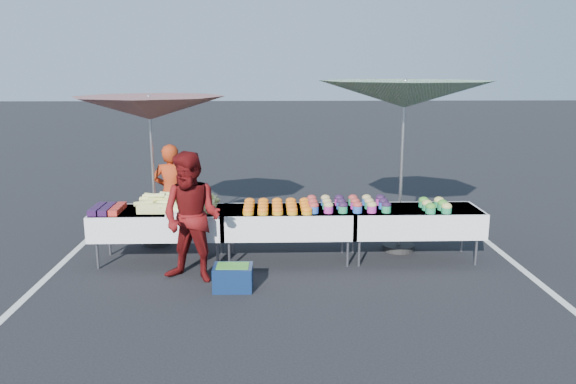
{
  "coord_description": "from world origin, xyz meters",
  "views": [
    {
      "loc": [
        -0.23,
        -7.67,
        2.7
      ],
      "look_at": [
        0.0,
        0.0,
        1.0
      ],
      "focal_mm": 35.0,
      "sensor_mm": 36.0,
      "label": 1
    }
  ],
  "objects_px": {
    "customer": "(192,217)",
    "umbrella_right": "(405,96)",
    "table_right": "(414,220)",
    "vendor": "(171,193)",
    "table_center": "(288,221)",
    "table_left": "(160,222)",
    "storage_bin": "(233,277)",
    "umbrella_left": "(150,109)"
  },
  "relations": [
    {
      "from": "customer",
      "to": "umbrella_right",
      "type": "height_order",
      "value": "umbrella_right"
    },
    {
      "from": "table_right",
      "to": "vendor",
      "type": "bearing_deg",
      "value": 165.04
    },
    {
      "from": "table_center",
      "to": "vendor",
      "type": "distance_m",
      "value": 2.05
    },
    {
      "from": "table_left",
      "to": "vendor",
      "type": "height_order",
      "value": "vendor"
    },
    {
      "from": "storage_bin",
      "to": "table_left",
      "type": "bearing_deg",
      "value": 136.2
    },
    {
      "from": "vendor",
      "to": "storage_bin",
      "type": "distance_m",
      "value": 2.4
    },
    {
      "from": "table_right",
      "to": "umbrella_right",
      "type": "height_order",
      "value": "umbrella_right"
    },
    {
      "from": "customer",
      "to": "table_right",
      "type": "bearing_deg",
      "value": 32.82
    },
    {
      "from": "vendor",
      "to": "umbrella_left",
      "type": "height_order",
      "value": "umbrella_left"
    },
    {
      "from": "table_center",
      "to": "storage_bin",
      "type": "relative_size",
      "value": 3.8
    },
    {
      "from": "table_left",
      "to": "umbrella_right",
      "type": "xyz_separation_m",
      "value": [
        3.48,
        0.4,
        1.73
      ]
    },
    {
      "from": "table_right",
      "to": "customer",
      "type": "bearing_deg",
      "value": -166.18
    },
    {
      "from": "table_center",
      "to": "umbrella_right",
      "type": "xyz_separation_m",
      "value": [
        1.68,
        0.4,
        1.73
      ]
    },
    {
      "from": "umbrella_left",
      "to": "customer",
      "type": "bearing_deg",
      "value": -62.93
    },
    {
      "from": "table_center",
      "to": "vendor",
      "type": "bearing_deg",
      "value": 151.91
    },
    {
      "from": "table_right",
      "to": "umbrella_left",
      "type": "height_order",
      "value": "umbrella_left"
    },
    {
      "from": "storage_bin",
      "to": "umbrella_right",
      "type": "bearing_deg",
      "value": 32.92
    },
    {
      "from": "table_right",
      "to": "customer",
      "type": "relative_size",
      "value": 1.1
    },
    {
      "from": "table_center",
      "to": "vendor",
      "type": "height_order",
      "value": "vendor"
    },
    {
      "from": "table_left",
      "to": "customer",
      "type": "distance_m",
      "value": 0.97
    },
    {
      "from": "table_left",
      "to": "table_right",
      "type": "bearing_deg",
      "value": 0.0
    },
    {
      "from": "table_left",
      "to": "table_right",
      "type": "distance_m",
      "value": 3.6
    },
    {
      "from": "customer",
      "to": "umbrella_right",
      "type": "xyz_separation_m",
      "value": [
        2.93,
        1.15,
        1.47
      ]
    },
    {
      "from": "customer",
      "to": "umbrella_left",
      "type": "height_order",
      "value": "umbrella_left"
    },
    {
      "from": "table_left",
      "to": "table_right",
      "type": "xyz_separation_m",
      "value": [
        3.6,
        0.0,
        0.0
      ]
    },
    {
      "from": "vendor",
      "to": "umbrella_right",
      "type": "xyz_separation_m",
      "value": [
        3.49,
        -0.56,
        1.54
      ]
    },
    {
      "from": "table_center",
      "to": "vendor",
      "type": "xyz_separation_m",
      "value": [
        -1.8,
        0.96,
        0.2
      ]
    },
    {
      "from": "vendor",
      "to": "umbrella_left",
      "type": "bearing_deg",
      "value": 36.61
    },
    {
      "from": "table_right",
      "to": "storage_bin",
      "type": "distance_m",
      "value": 2.77
    },
    {
      "from": "table_right",
      "to": "customer",
      "type": "xyz_separation_m",
      "value": [
        -3.05,
        -0.75,
        0.26
      ]
    },
    {
      "from": "storage_bin",
      "to": "table_center",
      "type": "bearing_deg",
      "value": 57.72
    },
    {
      "from": "customer",
      "to": "umbrella_right",
      "type": "relative_size",
      "value": 0.58
    },
    {
      "from": "customer",
      "to": "storage_bin",
      "type": "height_order",
      "value": "customer"
    },
    {
      "from": "table_right",
      "to": "umbrella_left",
      "type": "relative_size",
      "value": 0.8
    },
    {
      "from": "table_center",
      "to": "umbrella_right",
      "type": "bearing_deg",
      "value": 13.36
    },
    {
      "from": "vendor",
      "to": "storage_bin",
      "type": "xyz_separation_m",
      "value": [
        1.09,
        -2.05,
        -0.62
      ]
    },
    {
      "from": "table_center",
      "to": "vendor",
      "type": "relative_size",
      "value": 1.19
    },
    {
      "from": "table_center",
      "to": "customer",
      "type": "height_order",
      "value": "customer"
    },
    {
      "from": "umbrella_left",
      "to": "umbrella_right",
      "type": "xyz_separation_m",
      "value": [
        3.73,
        -0.4,
        0.21
      ]
    },
    {
      "from": "vendor",
      "to": "umbrella_left",
      "type": "distance_m",
      "value": 1.35
    },
    {
      "from": "vendor",
      "to": "customer",
      "type": "relative_size",
      "value": 0.93
    },
    {
      "from": "vendor",
      "to": "customer",
      "type": "distance_m",
      "value": 1.8
    }
  ]
}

